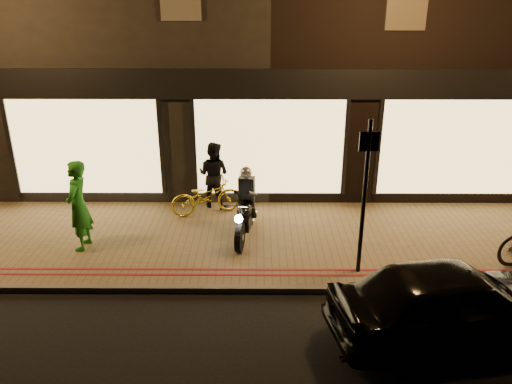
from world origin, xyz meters
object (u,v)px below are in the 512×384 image
at_px(motorcycle, 245,211).
at_px(sign_post, 365,191).
at_px(bicycle_gold, 206,196).
at_px(person_green, 78,206).
at_px(parked_car, 453,302).

relative_size(motorcycle, sign_post, 0.65).
xyz_separation_m(bicycle_gold, person_green, (-2.43, -1.75, 0.51)).
height_order(motorcycle, sign_post, sign_post).
bearing_deg(motorcycle, bicycle_gold, 137.26).
bearing_deg(person_green, bicycle_gold, 127.90).
xyz_separation_m(motorcycle, parked_car, (3.31, -3.32, -0.07)).
relative_size(motorcycle, bicycle_gold, 1.13).
bearing_deg(bicycle_gold, sign_post, -149.29).
bearing_deg(sign_post, parked_car, -59.46).
relative_size(bicycle_gold, person_green, 0.90).
relative_size(motorcycle, parked_car, 0.50).
height_order(sign_post, person_green, sign_post).
distance_m(motorcycle, person_green, 3.47).
bearing_deg(bicycle_gold, motorcycle, -160.48).
height_order(sign_post, bicycle_gold, sign_post).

